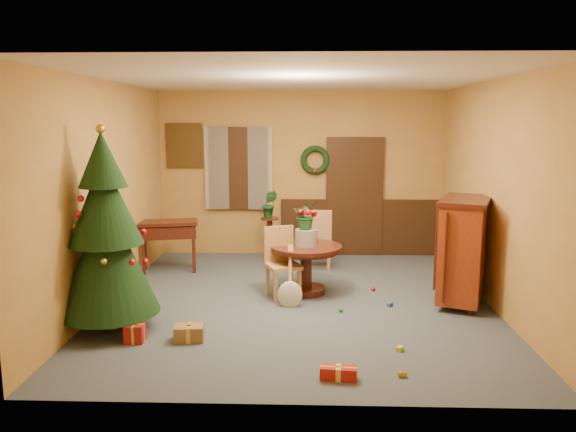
{
  "coord_description": "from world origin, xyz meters",
  "views": [
    {
      "loc": [
        0.1,
        -7.17,
        2.38
      ],
      "look_at": [
        -0.15,
        0.4,
        1.09
      ],
      "focal_mm": 35.0,
      "sensor_mm": 36.0,
      "label": 1
    }
  ],
  "objects_px": {
    "dining_table": "(306,260)",
    "chair_near": "(281,260)",
    "sideboard": "(463,248)",
    "writing_desk": "(168,233)",
    "christmas_tree": "(106,235)"
  },
  "relations": [
    {
      "from": "dining_table",
      "to": "christmas_tree",
      "type": "bearing_deg",
      "value": -147.26
    },
    {
      "from": "sideboard",
      "to": "chair_near",
      "type": "bearing_deg",
      "value": 174.95
    },
    {
      "from": "dining_table",
      "to": "christmas_tree",
      "type": "xyz_separation_m",
      "value": [
        -2.25,
        -1.45,
        0.64
      ]
    },
    {
      "from": "dining_table",
      "to": "chair_near",
      "type": "height_order",
      "value": "chair_near"
    },
    {
      "from": "chair_near",
      "to": "christmas_tree",
      "type": "distance_m",
      "value": 2.39
    },
    {
      "from": "christmas_tree",
      "to": "sideboard",
      "type": "height_order",
      "value": "christmas_tree"
    },
    {
      "from": "chair_near",
      "to": "dining_table",
      "type": "bearing_deg",
      "value": 25.24
    },
    {
      "from": "dining_table",
      "to": "chair_near",
      "type": "distance_m",
      "value": 0.37
    },
    {
      "from": "sideboard",
      "to": "writing_desk",
      "type": "bearing_deg",
      "value": 160.99
    },
    {
      "from": "writing_desk",
      "to": "sideboard",
      "type": "bearing_deg",
      "value": -19.01
    },
    {
      "from": "chair_near",
      "to": "christmas_tree",
      "type": "xyz_separation_m",
      "value": [
        -1.92,
        -1.29,
        0.6
      ]
    },
    {
      "from": "writing_desk",
      "to": "dining_table",
      "type": "bearing_deg",
      "value": -26.47
    },
    {
      "from": "dining_table",
      "to": "chair_near",
      "type": "relative_size",
      "value": 1.03
    },
    {
      "from": "dining_table",
      "to": "sideboard",
      "type": "distance_m",
      "value": 2.1
    },
    {
      "from": "dining_table",
      "to": "sideboard",
      "type": "xyz_separation_m",
      "value": [
        2.05,
        -0.37,
        0.27
      ]
    }
  ]
}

